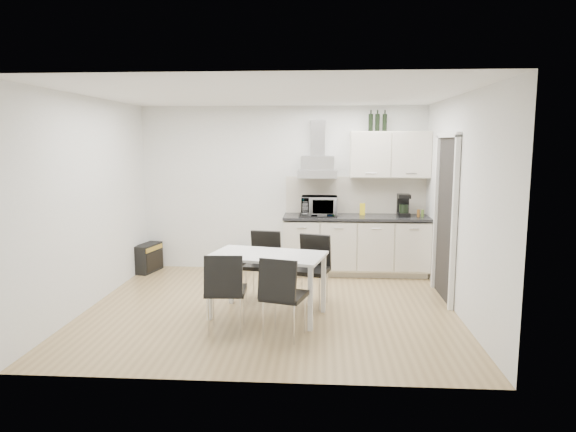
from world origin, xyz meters
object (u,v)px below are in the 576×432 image
dining_table (267,261)px  chair_near_right (284,297)px  chair_far_right (310,271)px  floor_speaker (242,259)px  guitar_amp (148,258)px  kitchenette (358,221)px  chair_near_left (226,292)px  chair_far_left (262,266)px

dining_table → chair_near_right: bearing=-56.4°
chair_far_right → floor_speaker: size_ratio=2.58×
dining_table → guitar_amp: bearing=150.0°
kitchenette → floor_speaker: (-1.85, 0.17, -0.66)m
chair_near_right → floor_speaker: bearing=123.7°
dining_table → chair_far_right: (0.50, 0.43, -0.22)m
kitchenette → floor_speaker: size_ratio=7.39×
dining_table → chair_far_right: size_ratio=1.63×
chair_near_left → chair_near_right: size_ratio=1.00×
chair_far_right → chair_near_right: 1.10m
chair_far_right → guitar_amp: chair_far_right is taller
floor_speaker → dining_table: bearing=-79.9°
chair_near_right → chair_far_left: bearing=122.8°
kitchenette → chair_near_left: kitchenette is taller
chair_near_left → chair_near_right: 0.66m
kitchenette → chair_near_right: (-0.95, -2.69, -0.39)m
chair_far_left → chair_near_left: size_ratio=1.00×
kitchenette → chair_far_right: bearing=-113.4°
chair_near_right → floor_speaker: size_ratio=2.58×
chair_far_left → guitar_amp: bearing=-24.7°
dining_table → chair_far_left: bearing=115.0°
dining_table → chair_far_left: (-0.14, 0.64, -0.22)m
kitchenette → guitar_amp: size_ratio=4.43×
kitchenette → chair_near_right: kitchenette is taller
chair_far_left → chair_near_right: same height
floor_speaker → guitar_amp: bearing=-176.6°
chair_near_left → floor_speaker: (-0.26, 2.71, -0.27)m
chair_far_left → chair_near_left: same height
floor_speaker → chair_near_right: bearing=-78.9°
chair_far_left → floor_speaker: (-0.52, 1.57, -0.27)m
chair_far_right → floor_speaker: chair_far_right is taller
chair_near_left → floor_speaker: size_ratio=2.58×
chair_far_left → chair_far_right: (0.63, -0.21, 0.00)m
dining_table → chair_far_left: chair_far_left is taller
chair_far_right → chair_near_right: same height
chair_far_left → guitar_amp: 2.38m
kitchenette → dining_table: 2.37m
chair_far_right → chair_far_left: bearing=-1.9°
chair_far_left → kitchenette: bearing=-124.5°
chair_far_left → chair_near_right: size_ratio=1.00×
chair_near_left → guitar_amp: 3.01m
dining_table → chair_far_left: 0.69m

